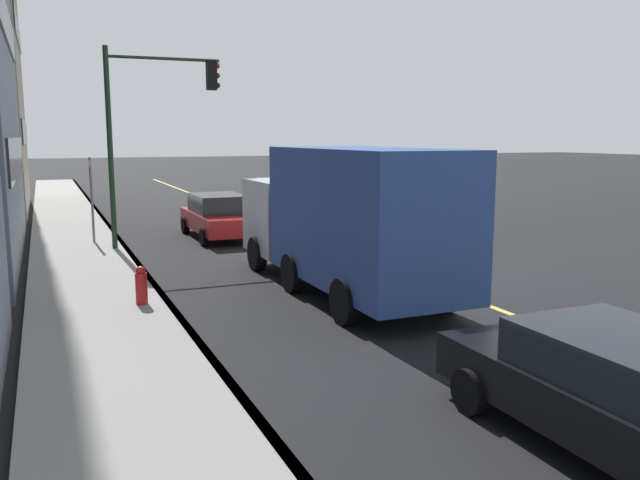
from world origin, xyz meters
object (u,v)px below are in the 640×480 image
car_navy (345,207)px  fire_hydrant (141,289)px  truck_blue (347,217)px  car_red (219,216)px  traffic_light_mast (151,115)px  car_black (621,392)px  street_sign_post (92,194)px

car_navy → fire_hydrant: 13.67m
truck_blue → car_red: bearing=3.9°
traffic_light_mast → fire_hydrant: traffic_light_mast is taller
car_red → fire_hydrant: bearing=156.5°
car_black → traffic_light_mast: (15.55, 2.64, 3.46)m
car_navy → truck_blue: (-10.22, 4.77, 0.96)m
truck_blue → fire_hydrant: bearing=87.4°
traffic_light_mast → car_navy: bearing=-70.6°
car_black → truck_blue: 8.18m
car_black → fire_hydrant: size_ratio=4.88×
traffic_light_mast → fire_hydrant: (-7.24, 1.44, -3.72)m
car_red → street_sign_post: street_sign_post is taller
truck_blue → car_black: bearing=176.8°
car_navy → street_sign_post: bearing=97.4°
car_red → fire_hydrant: 9.78m
traffic_light_mast → street_sign_post: bearing=48.9°
car_navy → car_red: (-1.06, 5.40, 0.01)m
car_black → fire_hydrant: bearing=26.1°
car_navy → car_black: (-18.33, 5.22, -0.05)m
car_red → fire_hydrant: car_red is taller
car_black → street_sign_post: size_ratio=1.59×
car_navy → truck_blue: 11.32m
truck_blue → fire_hydrant: size_ratio=8.55×
traffic_light_mast → truck_blue: bearing=-157.5°
fire_hydrant → car_navy: bearing=-42.9°
traffic_light_mast → fire_hydrant: size_ratio=6.58×
fire_hydrant → street_sign_post: bearing=2.0°
car_black → traffic_light_mast: 16.15m
car_navy → truck_blue: bearing=155.0°
truck_blue → fire_hydrant: truck_blue is taller
car_black → truck_blue: truck_blue is taller
car_red → car_black: (-17.27, -0.18, -0.06)m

